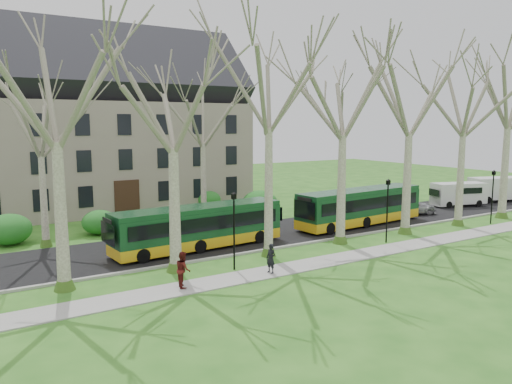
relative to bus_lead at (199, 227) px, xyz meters
The scene contains 16 objects.
ground 7.19m from the bus_lead, 36.29° to the right, with size 120.00×120.00×0.00m, color #28601B.
sidewalk 8.87m from the bus_lead, 49.61° to the right, with size 70.00×2.00×0.06m, color gray.
road 6.01m from the bus_lead, 13.27° to the left, with size 80.00×8.00×0.06m, color black.
curb 6.42m from the bus_lead, 25.16° to the right, with size 80.00×0.25×0.14m, color #A5A39E.
building 20.90m from the bus_lead, 90.96° to the left, with size 26.50×12.20×16.00m.
tree_row_verge 8.80m from the bus_lead, 34.27° to the right, with size 49.00×7.00×14.00m.
tree_row_far 9.26m from the bus_lead, 57.62° to the left, with size 33.00×7.00×12.00m.
lamp_row 7.74m from the bus_lead, 42.33° to the right, with size 36.22×0.22×4.30m.
hedges 9.90m from the bus_lead, 84.19° to the left, with size 30.60×8.60×2.00m.
bus_lead is the anchor object (origin of this frame).
bus_follow 14.23m from the bus_lead, ahead, with size 11.84×2.47×2.96m, color #123F1F, non-canonical shape.
sedan 21.15m from the bus_lead, ahead, with size 2.06×5.07×1.47m, color #ADAEB2.
van_a 28.78m from the bus_lead, ahead, with size 5.23×1.90×2.28m, color silver, non-canonical shape.
van_b 34.69m from the bus_lead, ahead, with size 5.73×2.08×2.50m, color silver, non-canonical shape.
pedestrian_a 7.01m from the bus_lead, 82.12° to the right, with size 0.58×0.38×1.60m, color black.
pedestrian_b 7.73m from the bus_lead, 121.60° to the right, with size 0.88×0.68×1.80m, color #4F1412.
Camera 1 is at (-19.36, -24.57, 8.16)m, focal length 35.00 mm.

